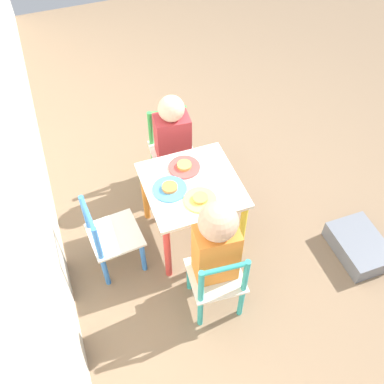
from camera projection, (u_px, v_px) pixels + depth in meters
name	position (u px, v px, depth m)	size (l,w,h in m)	color
ground_plane	(192.00, 233.00, 2.67)	(6.00, 6.00, 0.00)	#7F664C
kids_table	(192.00, 194.00, 2.39)	(0.49, 0.49, 0.45)	silver
chair_green	(172.00, 151.00, 2.78)	(0.28, 0.28, 0.50)	silver
chair_teal	(217.00, 281.00, 2.19)	(0.28, 0.28, 0.50)	silver
chair_blue	(111.00, 237.00, 2.35)	(0.28, 0.28, 0.50)	silver
child_right	(173.00, 138.00, 2.62)	(0.22, 0.21, 0.68)	#4C608E
child_left	(215.00, 246.00, 2.06)	(0.23, 0.21, 0.76)	#4C608E
plate_right	(184.00, 167.00, 2.40)	(0.17, 0.17, 0.03)	#E54C47
plate_left	(200.00, 199.00, 2.25)	(0.17, 0.17, 0.03)	#EADB66
plate_back	(170.00, 189.00, 2.30)	(0.18, 0.18, 0.03)	#4C9EE0
storage_bin	(359.00, 246.00, 2.55)	(0.36, 0.25, 0.11)	slate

